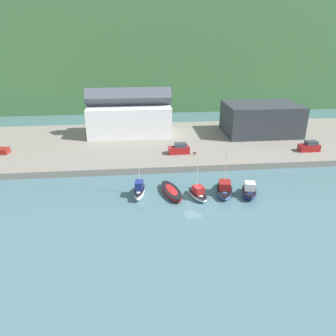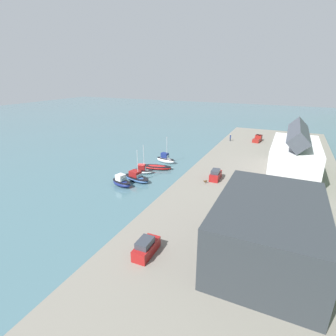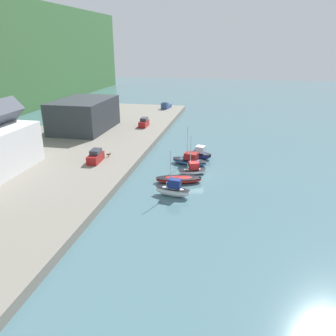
{
  "view_description": "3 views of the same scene",
  "coord_description": "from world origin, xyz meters",
  "px_view_note": "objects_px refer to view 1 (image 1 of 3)",
  "views": [
    {
      "loc": [
        -8.33,
        -43.77,
        24.25
      ],
      "look_at": [
        -3.11,
        7.68,
        2.36
      ],
      "focal_mm": 35.0,
      "sensor_mm": 36.0,
      "label": 1
    },
    {
      "loc": [
        49.64,
        29.83,
        21.73
      ],
      "look_at": [
        0.21,
        6.97,
        2.04
      ],
      "focal_mm": 28.0,
      "sensor_mm": 36.0,
      "label": 2
    },
    {
      "loc": [
        -50.06,
        -5.52,
        20.59
      ],
      "look_at": [
        -1.4,
        4.5,
        1.63
      ],
      "focal_mm": 35.0,
      "sensor_mm": 36.0,
      "label": 3
    }
  ],
  "objects_px": {
    "moored_boat_0": "(139,190)",
    "parked_car_1": "(179,149)",
    "dog_on_quay": "(195,153)",
    "moored_boat_3": "(224,189)",
    "parked_car_0": "(309,147)",
    "moored_boat_4": "(249,191)",
    "moored_boat_2": "(198,194)",
    "moored_boat_1": "(171,192)"
  },
  "relations": [
    {
      "from": "parked_car_0",
      "to": "moored_boat_0",
      "type": "bearing_deg",
      "value": 111.0
    },
    {
      "from": "moored_boat_4",
      "to": "parked_car_0",
      "type": "xyz_separation_m",
      "value": [
        18.0,
        15.9,
        1.22
      ]
    },
    {
      "from": "parked_car_1",
      "to": "dog_on_quay",
      "type": "xyz_separation_m",
      "value": [
        2.98,
        -1.22,
        -0.46
      ]
    },
    {
      "from": "parked_car_0",
      "to": "dog_on_quay",
      "type": "height_order",
      "value": "parked_car_0"
    },
    {
      "from": "moored_boat_2",
      "to": "moored_boat_3",
      "type": "bearing_deg",
      "value": -4.75
    },
    {
      "from": "moored_boat_0",
      "to": "parked_car_0",
      "type": "xyz_separation_m",
      "value": [
        35.14,
        14.09,
        1.14
      ]
    },
    {
      "from": "moored_boat_3",
      "to": "moored_boat_4",
      "type": "relative_size",
      "value": 1.37
    },
    {
      "from": "moored_boat_4",
      "to": "dog_on_quay",
      "type": "distance_m",
      "value": 16.97
    },
    {
      "from": "moored_boat_1",
      "to": "moored_boat_2",
      "type": "height_order",
      "value": "moored_boat_2"
    },
    {
      "from": "moored_boat_1",
      "to": "parked_car_1",
      "type": "bearing_deg",
      "value": 65.04
    },
    {
      "from": "dog_on_quay",
      "to": "parked_car_1",
      "type": "bearing_deg",
      "value": -65.46
    },
    {
      "from": "parked_car_1",
      "to": "moored_boat_4",
      "type": "bearing_deg",
      "value": -155.31
    },
    {
      "from": "moored_boat_2",
      "to": "parked_car_0",
      "type": "xyz_separation_m",
      "value": [
        26.15,
        15.7,
        1.36
      ]
    },
    {
      "from": "moored_boat_0",
      "to": "moored_boat_1",
      "type": "xyz_separation_m",
      "value": [
        5.08,
        0.06,
        -0.48
      ]
    },
    {
      "from": "moored_boat_0",
      "to": "moored_boat_4",
      "type": "relative_size",
      "value": 1.35
    },
    {
      "from": "moored_boat_3",
      "to": "parked_car_0",
      "type": "xyz_separation_m",
      "value": [
        21.61,
        14.59,
        1.33
      ]
    },
    {
      "from": "dog_on_quay",
      "to": "parked_car_0",
      "type": "bearing_deg",
      "value": 136.81
    },
    {
      "from": "moored_boat_0",
      "to": "moored_boat_4",
      "type": "xyz_separation_m",
      "value": [
        17.14,
        -1.81,
        -0.08
      ]
    },
    {
      "from": "parked_car_0",
      "to": "dog_on_quay",
      "type": "relative_size",
      "value": 5.36
    },
    {
      "from": "moored_boat_1",
      "to": "moored_boat_3",
      "type": "bearing_deg",
      "value": -16.7
    },
    {
      "from": "moored_boat_0",
      "to": "parked_car_1",
      "type": "relative_size",
      "value": 1.61
    },
    {
      "from": "moored_boat_0",
      "to": "parked_car_1",
      "type": "height_order",
      "value": "moored_boat_0"
    },
    {
      "from": "moored_boat_1",
      "to": "parked_car_1",
      "type": "xyz_separation_m",
      "value": [
        3.26,
        15.28,
        1.62
      ]
    },
    {
      "from": "moored_boat_4",
      "to": "dog_on_quay",
      "type": "bearing_deg",
      "value": 123.48
    },
    {
      "from": "moored_boat_2",
      "to": "parked_car_1",
      "type": "height_order",
      "value": "moored_boat_2"
    },
    {
      "from": "parked_car_1",
      "to": "moored_boat_0",
      "type": "bearing_deg",
      "value": 148.99
    },
    {
      "from": "moored_boat_0",
      "to": "parked_car_1",
      "type": "xyz_separation_m",
      "value": [
        8.33,
        15.34,
        1.14
      ]
    },
    {
      "from": "parked_car_1",
      "to": "dog_on_quay",
      "type": "relative_size",
      "value": 5.42
    },
    {
      "from": "parked_car_0",
      "to": "moored_boat_4",
      "type": "bearing_deg",
      "value": 130.6
    },
    {
      "from": "moored_boat_3",
      "to": "parked_car_0",
      "type": "height_order",
      "value": "moored_boat_3"
    },
    {
      "from": "moored_boat_3",
      "to": "moored_boat_4",
      "type": "bearing_deg",
      "value": -7.18
    },
    {
      "from": "dog_on_quay",
      "to": "moored_boat_3",
      "type": "bearing_deg",
      "value": 55.5
    },
    {
      "from": "parked_car_0",
      "to": "parked_car_1",
      "type": "distance_m",
      "value": 26.83
    },
    {
      "from": "dog_on_quay",
      "to": "moored_boat_0",
      "type": "bearing_deg",
      "value": 8.16
    },
    {
      "from": "moored_boat_1",
      "to": "moored_boat_4",
      "type": "relative_size",
      "value": 1.5
    },
    {
      "from": "moored_boat_0",
      "to": "moored_boat_4",
      "type": "height_order",
      "value": "moored_boat_0"
    },
    {
      "from": "moored_boat_1",
      "to": "dog_on_quay",
      "type": "bearing_deg",
      "value": 53.14
    },
    {
      "from": "moored_boat_2",
      "to": "parked_car_0",
      "type": "height_order",
      "value": "moored_boat_2"
    },
    {
      "from": "dog_on_quay",
      "to": "moored_boat_2",
      "type": "bearing_deg",
      "value": 38.46
    },
    {
      "from": "parked_car_1",
      "to": "dog_on_quay",
      "type": "height_order",
      "value": "parked_car_1"
    },
    {
      "from": "moored_boat_2",
      "to": "moored_boat_1",
      "type": "bearing_deg",
      "value": 138.48
    },
    {
      "from": "moored_boat_1",
      "to": "moored_boat_4",
      "type": "bearing_deg",
      "value": -21.72
    }
  ]
}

